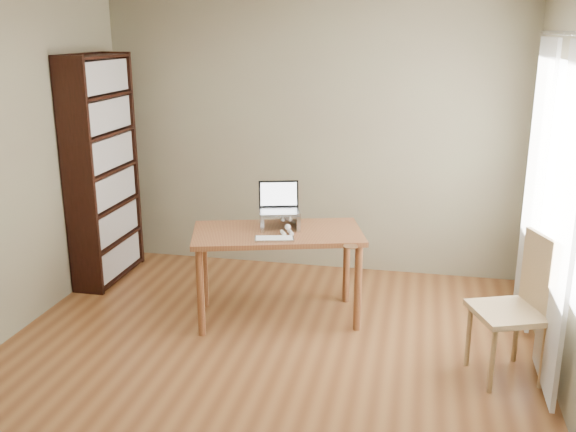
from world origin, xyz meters
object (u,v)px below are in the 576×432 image
object	(u,v)px
desk	(278,243)
chair	(522,304)
keyboard	(274,239)
cat	(284,220)
bookshelf	(103,170)
laptop	(281,204)

from	to	relation	value
desk	chair	xyz separation A→B (m)	(1.80, -0.60, -0.10)
keyboard	cat	distance (m)	0.34
keyboard	chair	size ratio (longest dim) A/B	0.32
keyboard	cat	world-z (taller)	cat
bookshelf	keyboard	xyz separation A→B (m)	(1.81, -0.78, -0.29)
bookshelf	desk	world-z (taller)	bookshelf
desk	cat	xyz separation A→B (m)	(0.03, 0.11, 0.17)
laptop	chair	bearing A→B (deg)	-38.34
cat	chair	size ratio (longest dim) A/B	0.48
laptop	desk	bearing A→B (deg)	-106.12
chair	laptop	bearing A→B (deg)	136.54
bookshelf	laptop	size ratio (longest dim) A/B	5.58
laptop	keyboard	size ratio (longest dim) A/B	1.16
desk	laptop	world-z (taller)	laptop
bookshelf	cat	xyz separation A→B (m)	(1.82, -0.45, -0.23)
keyboard	laptop	bearing A→B (deg)	80.23
desk	laptop	distance (m)	0.32
laptop	cat	world-z (taller)	laptop
bookshelf	chair	xyz separation A→B (m)	(3.59, -1.16, -0.50)
laptop	keyboard	distance (m)	0.40
bookshelf	chair	bearing A→B (deg)	-17.92
desk	laptop	bearing A→B (deg)	73.88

